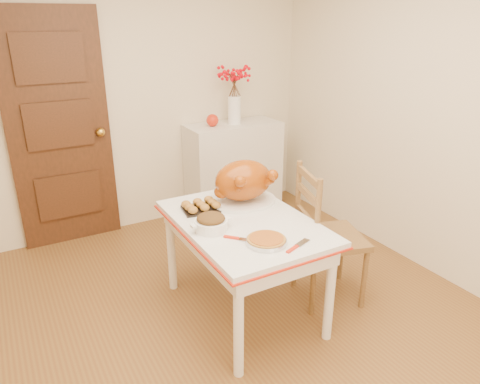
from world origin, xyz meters
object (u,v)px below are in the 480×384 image
turkey_platter (243,183)px  sideboard (234,169)px  kitchen_table (244,267)px  pumpkin_pie (266,240)px  chair_oak (331,235)px

turkey_platter → sideboard: bearing=80.8°
kitchen_table → pumpkin_pie: size_ratio=4.99×
kitchen_table → chair_oak: 0.67m
kitchen_table → turkey_platter: 0.59m
pumpkin_pie → chair_oak: bearing=16.9°
chair_oak → kitchen_table: bearing=94.7°
sideboard → pumpkin_pie: size_ratio=4.00×
sideboard → turkey_platter: turkey_platter is taller
sideboard → kitchen_table: 1.76m
chair_oak → sideboard: bearing=12.4°
sideboard → chair_oak: bearing=-94.8°
kitchen_table → pumpkin_pie: 0.52m
kitchen_table → pumpkin_pie: (-0.05, -0.35, 0.38)m
sideboard → chair_oak: (-0.14, -1.71, 0.03)m
turkey_platter → pumpkin_pie: turkey_platter is taller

